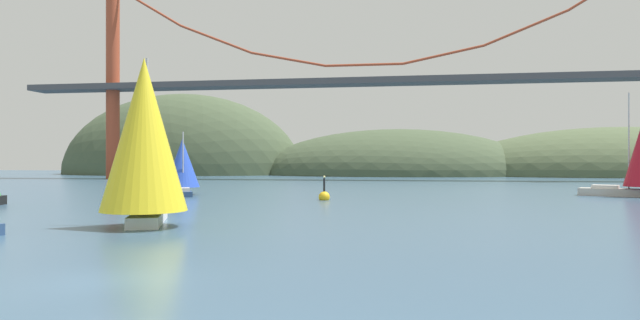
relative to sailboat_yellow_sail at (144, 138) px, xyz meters
name	(u,v)px	position (x,y,z in m)	size (l,w,h in m)	color
ground_plane	(113,280)	(5.81, -13.85, -5.21)	(360.00, 360.00, 0.00)	#385670
headland_right	(618,176)	(65.81, 121.15, -5.21)	(83.92, 44.00, 24.33)	#4C5B3D
headland_center	(396,175)	(10.81, 121.15, -5.21)	(74.57, 44.00, 24.15)	#425138
headland_left	(182,174)	(-49.19, 121.15, -5.21)	(68.95, 44.00, 45.03)	#425138
suspension_bridge	(364,79)	(5.81, 81.15, 14.74)	(142.90, 6.00, 41.26)	#A34228
sailboat_yellow_sail	(144,138)	(0.00, 0.00, 0.00)	(6.38, 9.08, 10.12)	white
sailboat_blue_spinnaker	(182,165)	(-10.15, 29.51, -1.84)	(5.40, 7.20, 7.04)	navy
channel_buoy	(324,196)	(6.87, 23.88, -4.84)	(1.10, 1.10, 2.64)	gold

